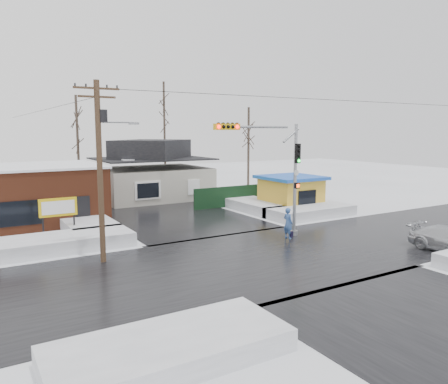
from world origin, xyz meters
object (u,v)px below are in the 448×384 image
utility_pole (101,161)px  pedestrian (288,223)px  kiosk (291,193)px  marquee_sign (58,208)px  traffic_signal (276,165)px

utility_pole → pedestrian: utility_pole is taller
utility_pole → kiosk: utility_pole is taller
utility_pole → marquee_sign: (-1.07, 5.99, -3.19)m
marquee_sign → kiosk: kiosk is taller
marquee_sign → pedestrian: bearing=-30.1°
utility_pole → kiosk: size_ratio=1.96×
kiosk → pedestrian: 9.88m
traffic_signal → kiosk: size_ratio=1.52×
utility_pole → pedestrian: size_ratio=4.71×
traffic_signal → marquee_sign: bearing=150.3°
traffic_signal → utility_pole: utility_pole is taller
kiosk → pedestrian: kiosk is taller
marquee_sign → kiosk: (18.50, 0.50, -0.46)m
utility_pole → pedestrian: bearing=-5.3°
utility_pole → pedestrian: 11.82m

